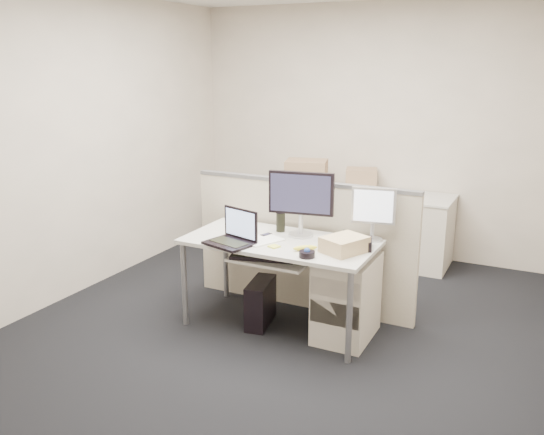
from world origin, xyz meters
The scene contains 27 objects.
floor centered at (0.00, 0.00, -0.01)m, with size 4.00×4.50×0.01m, color black.
wall_back centered at (0.00, 2.25, 1.35)m, with size 4.00×0.02×2.70m, color beige.
wall_front centered at (0.00, -2.25, 1.35)m, with size 4.00×0.02×2.70m, color beige.
wall_left centered at (-2.00, 0.00, 1.35)m, with size 0.02×4.50×2.70m, color beige.
desk centered at (0.00, 0.00, 0.66)m, with size 1.50×0.75×0.73m.
keyboard_tray centered at (0.00, -0.18, 0.62)m, with size 0.62×0.32×0.02m, color beige.
drawer_pedestal centered at (0.55, 0.05, 0.33)m, with size 0.40×0.55×0.65m, color beige.
cubicle_partition centered at (0.00, 0.45, 0.55)m, with size 2.00×0.06×1.10m, color #BDB59B.
back_counter centered at (0.00, 1.93, 0.36)m, with size 2.00×0.60×0.72m, color beige.
monitor_main centered at (0.10, 0.18, 0.99)m, with size 0.53×0.20×0.53m, color black.
monitor_small centered at (0.65, 0.32, 0.94)m, with size 0.34×0.17×0.42m, color #B7B7BC.
laptop centered at (-0.30, -0.28, 0.86)m, with size 0.35×0.26×0.26m, color black.
trackball centered at (0.35, -0.28, 0.75)m, with size 0.12×0.12×0.04m, color black.
desk_phone centered at (0.60, 0.08, 0.77)m, with size 0.23×0.19×0.07m, color black.
paper_stack centered at (-0.12, -0.08, 0.74)m, with size 0.23×0.30×0.01m, color white.
sticky_pad centered at (0.04, -0.18, 0.74)m, with size 0.07×0.07×0.01m, color #DAE043.
travel_mug centered at (-0.10, 0.22, 0.81)m, with size 0.07×0.07×0.16m, color black.
banana centered at (0.28, -0.15, 0.75)m, with size 0.19×0.05×0.04m, color yellow.
cellphone centered at (-0.15, 0.05, 0.74)m, with size 0.05×0.10×0.01m, color black.
manila_folders centered at (0.55, -0.05, 0.79)m, with size 0.24×0.31×0.12m, color tan.
keyboard centered at (-0.05, -0.19, 0.64)m, with size 0.49×0.17×0.03m, color black.
pc_tower_desk centered at (-0.15, -0.05, 0.19)m, with size 0.16×0.40×0.37m, color black.
pc_tower_spare_dark centered at (-1.45, 1.98, 0.20)m, with size 0.17×0.42×0.39m, color black.
pc_tower_spare_silver centered at (-1.70, 2.03, 0.22)m, with size 0.19×0.47×0.44m, color #B7B7BC.
cardboard_box_left centered at (-0.55, 1.81, 0.88)m, with size 0.44×0.33×0.33m, color #8C7250.
cardboard_box_right centered at (0.00, 2.05, 0.84)m, with size 0.33×0.26×0.24m, color #8C7250.
red_binder centered at (-0.55, 1.83, 0.86)m, with size 0.07×0.31×0.29m, color maroon.
Camera 1 is at (1.87, -3.90, 2.10)m, focal length 38.00 mm.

